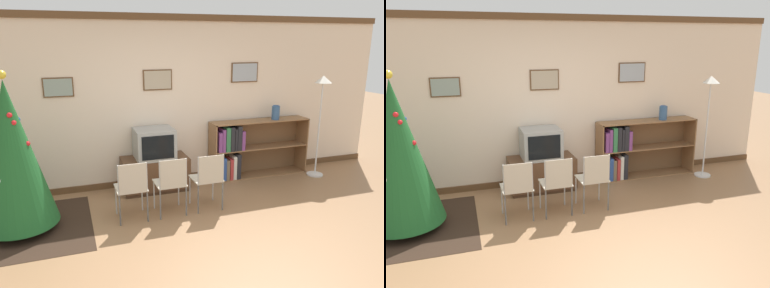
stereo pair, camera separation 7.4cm
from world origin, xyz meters
The scene contains 12 objects.
ground_plane centered at (0.00, 0.00, 0.00)m, with size 24.00×24.00×0.00m, color #936B47.
wall_back centered at (0.00, 2.32, 1.35)m, with size 8.22×0.11×2.70m.
area_rug centered at (-2.06, 1.23, 0.00)m, with size 1.70×1.61×0.01m.
christmas_tree centered at (-2.06, 1.23, 0.99)m, with size 0.94×0.94×1.98m.
tv_console centered at (-0.15, 2.00, 0.27)m, with size 1.03×0.52×0.53m.
television centered at (-0.15, 1.99, 0.76)m, with size 0.60×0.51×0.47m.
folding_chair_left centered at (-0.69, 1.04, 0.47)m, with size 0.40×0.40×0.82m.
folding_chair_center centered at (-0.15, 1.04, 0.47)m, with size 0.40×0.40×0.82m.
folding_chair_right centered at (0.38, 1.04, 0.47)m, with size 0.40×0.40×0.82m.
bookshelf centered at (1.41, 2.08, 0.49)m, with size 1.76×0.36×0.99m.
vase centered at (2.01, 2.05, 1.11)m, with size 0.14×0.14×0.25m.
standing_lamp centered at (2.68, 1.72, 1.34)m, with size 0.28×0.28×1.74m.
Camera 2 is at (-1.34, -3.51, 2.30)m, focal length 35.00 mm.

